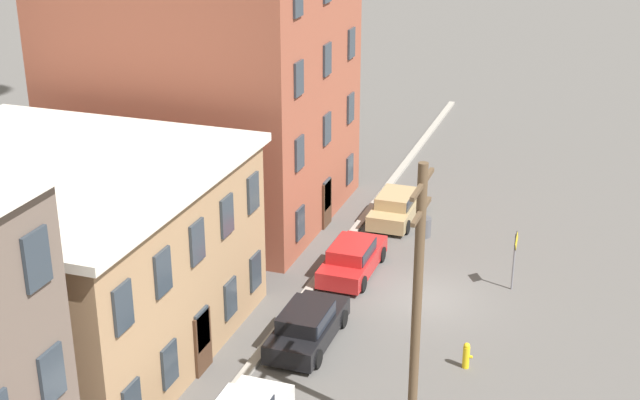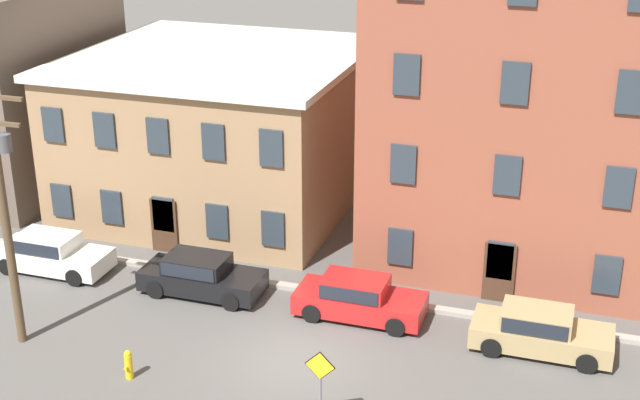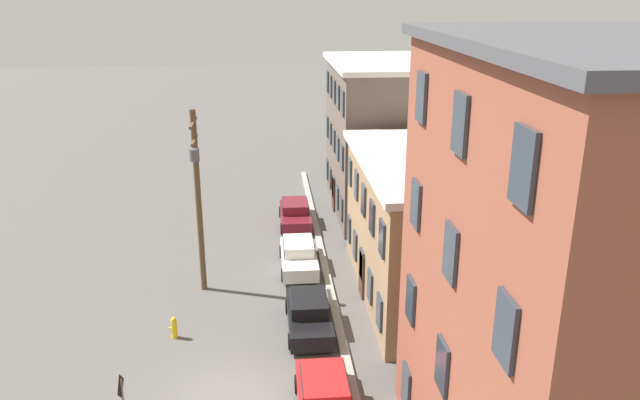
{
  "view_description": "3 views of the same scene",
  "coord_description": "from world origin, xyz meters",
  "px_view_note": "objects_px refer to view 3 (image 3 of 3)",
  "views": [
    {
      "loc": [
        -30.71,
        -6.26,
        16.72
      ],
      "look_at": [
        0.84,
        4.67,
        3.23
      ],
      "focal_mm": 50.0,
      "sensor_mm": 36.0,
      "label": 1
    },
    {
      "loc": [
        8.19,
        -22.45,
        15.18
      ],
      "look_at": [
        -0.61,
        4.47,
        3.64
      ],
      "focal_mm": 50.0,
      "sensor_mm": 36.0,
      "label": 2
    },
    {
      "loc": [
        18.87,
        1.59,
        13.96
      ],
      "look_at": [
        0.09,
        3.28,
        7.48
      ],
      "focal_mm": 35.0,
      "sensor_mm": 36.0,
      "label": 3
    }
  ],
  "objects_px": {
    "car_black": "(309,312)",
    "fire_hydrant": "(174,327)",
    "caution_sign": "(122,398)",
    "car_maroon": "(295,213)",
    "car_white": "(299,254)",
    "car_red": "(325,397)",
    "utility_pole": "(198,192)"
  },
  "relations": [
    {
      "from": "car_red",
      "to": "utility_pole",
      "type": "bearing_deg",
      "value": -153.53
    },
    {
      "from": "caution_sign",
      "to": "utility_pole",
      "type": "distance_m",
      "value": 11.26
    },
    {
      "from": "car_maroon",
      "to": "car_white",
      "type": "height_order",
      "value": "same"
    },
    {
      "from": "car_white",
      "to": "utility_pole",
      "type": "xyz_separation_m",
      "value": [
        2.05,
        -4.73,
        4.21
      ]
    },
    {
      "from": "car_white",
      "to": "fire_hydrant",
      "type": "distance_m",
      "value": 8.5
    },
    {
      "from": "car_red",
      "to": "caution_sign",
      "type": "relative_size",
      "value": 1.72
    },
    {
      "from": "car_maroon",
      "to": "utility_pole",
      "type": "relative_size",
      "value": 0.5
    },
    {
      "from": "car_black",
      "to": "car_red",
      "type": "relative_size",
      "value": 1.0
    },
    {
      "from": "car_maroon",
      "to": "car_black",
      "type": "height_order",
      "value": "same"
    },
    {
      "from": "car_red",
      "to": "utility_pole",
      "type": "relative_size",
      "value": 0.5
    },
    {
      "from": "caution_sign",
      "to": "car_maroon",
      "type": "bearing_deg",
      "value": 161.31
    },
    {
      "from": "car_maroon",
      "to": "fire_hydrant",
      "type": "xyz_separation_m",
      "value": [
        12.72,
        -5.73,
        -0.27
      ]
    },
    {
      "from": "car_black",
      "to": "caution_sign",
      "type": "xyz_separation_m",
      "value": [
        6.58,
        -6.37,
        0.95
      ]
    },
    {
      "from": "car_black",
      "to": "caution_sign",
      "type": "bearing_deg",
      "value": -44.08
    },
    {
      "from": "fire_hydrant",
      "to": "utility_pole",
      "type": "bearing_deg",
      "value": 169.0
    },
    {
      "from": "car_maroon",
      "to": "car_black",
      "type": "relative_size",
      "value": 1.0
    },
    {
      "from": "car_red",
      "to": "caution_sign",
      "type": "bearing_deg",
      "value": -83.29
    },
    {
      "from": "car_black",
      "to": "car_maroon",
      "type": "bearing_deg",
      "value": 179.7
    },
    {
      "from": "car_maroon",
      "to": "fire_hydrant",
      "type": "distance_m",
      "value": 13.95
    },
    {
      "from": "car_red",
      "to": "car_white",
      "type": "bearing_deg",
      "value": -179.03
    },
    {
      "from": "car_white",
      "to": "caution_sign",
      "type": "height_order",
      "value": "caution_sign"
    },
    {
      "from": "car_black",
      "to": "caution_sign",
      "type": "height_order",
      "value": "caution_sign"
    },
    {
      "from": "fire_hydrant",
      "to": "caution_sign",
      "type": "bearing_deg",
      "value": -6.38
    },
    {
      "from": "utility_pole",
      "to": "caution_sign",
      "type": "bearing_deg",
      "value": -8.28
    },
    {
      "from": "car_black",
      "to": "car_red",
      "type": "distance_m",
      "value": 5.82
    },
    {
      "from": "car_maroon",
      "to": "car_red",
      "type": "relative_size",
      "value": 1.0
    },
    {
      "from": "car_white",
      "to": "car_red",
      "type": "xyz_separation_m",
      "value": [
        11.96,
        0.2,
        0.0
      ]
    },
    {
      "from": "car_white",
      "to": "utility_pole",
      "type": "height_order",
      "value": "utility_pole"
    },
    {
      "from": "car_black",
      "to": "fire_hydrant",
      "type": "height_order",
      "value": "car_black"
    },
    {
      "from": "car_black",
      "to": "car_red",
      "type": "height_order",
      "value": "same"
    },
    {
      "from": "car_red",
      "to": "utility_pole",
      "type": "height_order",
      "value": "utility_pole"
    },
    {
      "from": "car_white",
      "to": "car_red",
      "type": "distance_m",
      "value": 11.96
    }
  ]
}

